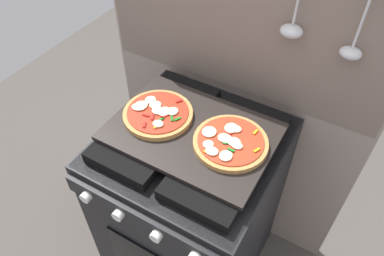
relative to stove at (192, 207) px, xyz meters
name	(u,v)px	position (x,y,z in m)	size (l,w,h in m)	color
ground_plane	(192,255)	(0.00, 0.00, -0.45)	(4.00, 4.00, 0.00)	#4C4742
kitchen_backsplash	(233,102)	(0.00, 0.34, 0.34)	(1.10, 0.09, 1.55)	gray
stove	(192,207)	(0.00, 0.00, 0.00)	(0.60, 0.64, 0.90)	black
baking_tray	(192,132)	(0.00, 0.00, 0.46)	(0.54, 0.38, 0.02)	black
pizza_left	(158,113)	(-0.14, 0.00, 0.48)	(0.24, 0.24, 0.03)	#C18947
pizza_right	(230,142)	(0.14, 0.01, 0.48)	(0.24, 0.24, 0.03)	#C18947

